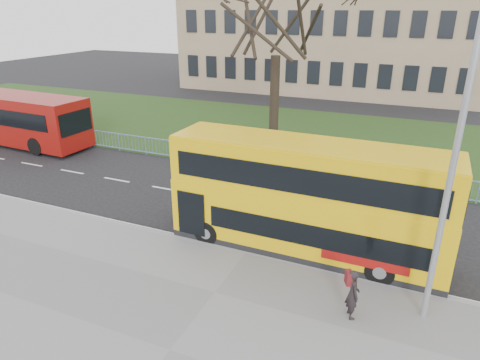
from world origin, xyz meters
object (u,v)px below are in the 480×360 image
pedestrian (353,294)px  street_lamp (449,159)px  red_bus (7,116)px  yellow_bus (306,196)px

pedestrian → street_lamp: (1.83, 0.89, 3.97)m
pedestrian → red_bus: bearing=44.1°
yellow_bus → pedestrian: size_ratio=6.36×
yellow_bus → red_bus: (-21.65, 5.71, -0.47)m
yellow_bus → red_bus: bearing=165.8°
yellow_bus → red_bus: 22.39m
red_bus → pedestrian: bearing=-17.8°
pedestrian → street_lamp: bearing=-89.6°
red_bus → yellow_bus: bearing=-12.2°
yellow_bus → pedestrian: bearing=-53.7°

